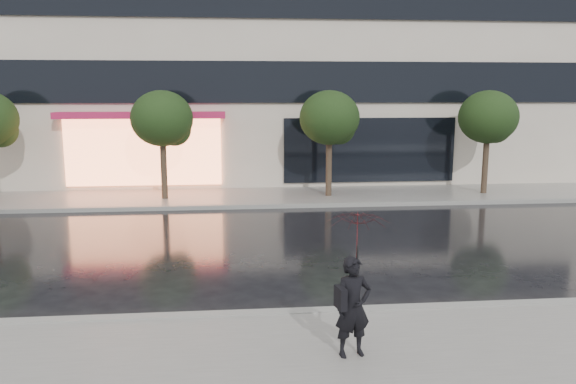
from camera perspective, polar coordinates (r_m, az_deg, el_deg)
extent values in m
plane|color=black|center=(11.05, -2.89, -10.74)|extent=(120.00, 120.00, 0.00)
cube|color=slate|center=(8.07, -1.84, -18.59)|extent=(60.00, 4.50, 0.12)
cube|color=slate|center=(20.93, -4.12, -0.53)|extent=(60.00, 3.50, 0.12)
cube|color=gray|center=(10.09, -2.64, -12.39)|extent=(60.00, 0.25, 0.14)
cube|color=gray|center=(19.21, -4.00, -1.47)|extent=(60.00, 0.25, 0.14)
cube|color=black|center=(22.26, -4.36, 11.08)|extent=(28.00, 0.12, 1.60)
cube|color=#FF8C59|center=(22.64, -14.46, 3.93)|extent=(6.00, 0.10, 2.60)
cube|color=#B01B4B|center=(22.21, -14.76, 7.55)|extent=(6.40, 0.70, 0.25)
cube|color=black|center=(23.02, 8.31, 4.24)|extent=(7.00, 0.10, 2.60)
sphere|color=black|center=(22.12, -27.19, 5.59)|extent=(1.20, 1.20, 1.20)
cylinder|color=#33261C|center=(20.67, -12.49, 2.04)|extent=(0.22, 0.22, 2.20)
ellipsoid|color=black|center=(20.50, -12.69, 7.31)|extent=(2.20, 2.20, 1.98)
sphere|color=black|center=(20.67, -11.47, 6.26)|extent=(1.20, 1.20, 1.20)
cylinder|color=#33261C|center=(20.79, 4.16, 2.30)|extent=(0.22, 0.22, 2.20)
ellipsoid|color=black|center=(20.62, 4.23, 7.54)|extent=(2.20, 2.20, 1.98)
sphere|color=black|center=(20.90, 5.21, 6.47)|extent=(1.20, 1.20, 1.20)
cylinder|color=#33261C|center=(22.57, 19.38, 2.37)|extent=(0.22, 0.22, 2.20)
ellipsoid|color=black|center=(22.41, 19.67, 7.19)|extent=(2.20, 2.20, 1.98)
sphere|color=black|center=(22.78, 20.31, 6.18)|extent=(1.20, 1.20, 1.20)
imported|color=black|center=(8.35, 6.63, -11.51)|extent=(0.61, 0.46, 1.49)
imported|color=#3D0B0D|center=(8.05, 7.10, -4.81)|extent=(1.05, 1.06, 0.81)
cylinder|color=black|center=(8.18, 7.03, -7.89)|extent=(0.02, 0.02, 0.75)
cube|color=black|center=(8.16, 5.36, -10.66)|extent=(0.15, 0.29, 0.32)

